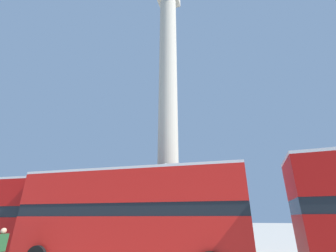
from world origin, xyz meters
TOP-DOWN VIEW (x-y plane):
  - ground_plane at (0.00, 0.00)m, footprint 200.00×200.00m
  - monument_column at (0.00, 0.00)m, footprint 4.46×4.46m
  - bus_a at (0.01, -6.24)m, footprint 10.80×3.10m
  - equestrian_statue at (-8.82, 4.92)m, footprint 3.93×3.03m
  - street_lamp at (1.04, -3.91)m, footprint 0.48×0.48m

SIDE VIEW (x-z plane):
  - ground_plane at x=0.00m, z-range 0.00..0.00m
  - equestrian_statue at x=-8.82m, z-range -1.35..4.76m
  - bus_a at x=0.01m, z-range 0.23..4.55m
  - street_lamp at x=1.04m, z-range 0.60..5.77m
  - monument_column at x=0.00m, z-range -3.50..22.53m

